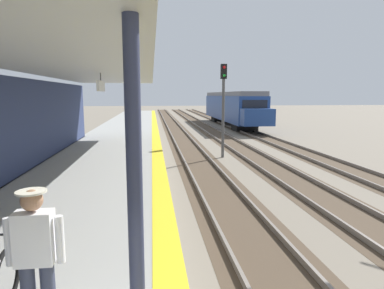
{
  "coord_description": "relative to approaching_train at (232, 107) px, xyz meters",
  "views": [
    {
      "loc": [
        -0.46,
        -1.31,
        3.51
      ],
      "look_at": [
        0.67,
        8.09,
        2.1
      ],
      "focal_mm": 31.0,
      "sensor_mm": 36.0,
      "label": 1
    }
  ],
  "objects": [
    {
      "name": "approaching_train",
      "position": [
        0.0,
        0.0,
        0.0
      ],
      "size": [
        2.93,
        19.6,
        4.76
      ],
      "color": "navy",
      "rests_on": "ground"
    },
    {
      "name": "track_pair_nearest_platform",
      "position": [
        -6.8,
        -16.29,
        -2.13
      ],
      "size": [
        2.34,
        120.0,
        0.16
      ],
      "color": "#4C3D2D",
      "rests_on": "ground"
    },
    {
      "name": "station_platform",
      "position": [
        -11.2,
        -20.29,
        -1.73
      ],
      "size": [
        5.0,
        80.0,
        0.91
      ],
      "color": "#999993",
      "rests_on": "ground"
    },
    {
      "name": "track_pair_far_side",
      "position": [
        -0.0,
        -16.29,
        -2.13
      ],
      "size": [
        2.34,
        120.0,
        0.16
      ],
      "color": "#4C3D2D",
      "rests_on": "ground"
    },
    {
      "name": "station_building_with_canopy",
      "position": [
        -13.0,
        -27.73,
        0.48
      ],
      "size": [
        4.85,
        24.0,
        4.43
      ],
      "color": "#4C4C4C",
      "rests_on": "ground"
    },
    {
      "name": "rail_signal_post",
      "position": [
        -5.21,
        -19.37,
        1.02
      ],
      "size": [
        0.32,
        0.34,
        5.2
      ],
      "color": "#4C4C4C",
      "rests_on": "ground"
    },
    {
      "name": "track_pair_middle",
      "position": [
        -3.4,
        -16.29,
        -2.13
      ],
      "size": [
        2.34,
        120.0,
        0.16
      ],
      "color": "#4C3D2D",
      "rests_on": "ground"
    },
    {
      "name": "commuter_person",
      "position": [
        -10.39,
        -34.2,
        -0.34
      ],
      "size": [
        0.59,
        0.3,
        1.67
      ],
      "color": "#33384C",
      "rests_on": "station_platform"
    }
  ]
}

